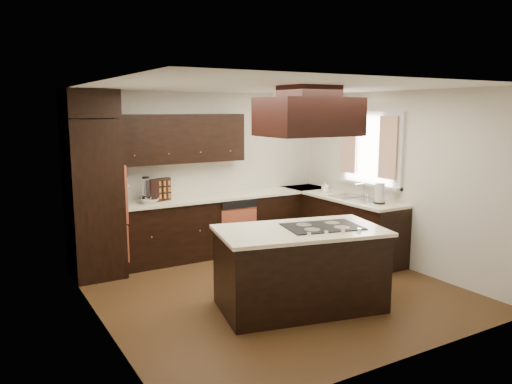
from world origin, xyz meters
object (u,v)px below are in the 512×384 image
island (300,270)px  spice_rack (159,190)px  range_hood (309,117)px  oven_column (94,199)px

island → spice_rack: size_ratio=4.50×
range_hood → spice_rack: (-0.93, 2.36, -1.07)m
oven_column → spice_rack: 0.95m
spice_rack → oven_column: bearing=162.4°
oven_column → island: size_ratio=1.19×
range_hood → spice_rack: size_ratio=2.65×
island → spice_rack: bearing=120.4°
range_hood → spice_rack: range_hood is taller
oven_column → spice_rack: (0.95, 0.10, 0.03)m
oven_column → island: bearing=-53.4°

